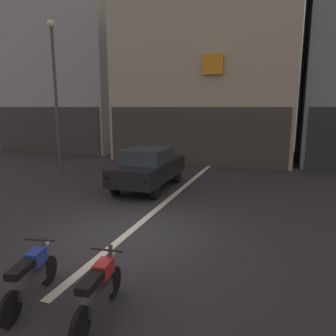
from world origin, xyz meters
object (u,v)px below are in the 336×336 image
street_lamp (55,84)px  motorcycle_blue_row_leftmost (31,276)px  motorcycle_red_row_left_mid (99,289)px  car_black_crossing_near (148,167)px

street_lamp → motorcycle_blue_row_leftmost: (6.27, -8.82, -3.81)m
motorcycle_blue_row_leftmost → motorcycle_red_row_left_mid: same height
car_black_crossing_near → motorcycle_blue_row_leftmost: car_black_crossing_near is taller
car_black_crossing_near → motorcycle_red_row_left_mid: size_ratio=2.46×
car_black_crossing_near → street_lamp: bearing=166.0°
car_black_crossing_near → street_lamp: 6.36m
car_black_crossing_near → motorcycle_blue_row_leftmost: size_ratio=2.49×
street_lamp → car_black_crossing_near: bearing=-14.0°
car_black_crossing_near → street_lamp: size_ratio=0.58×
motorcycle_blue_row_leftmost → motorcycle_red_row_left_mid: size_ratio=0.99×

